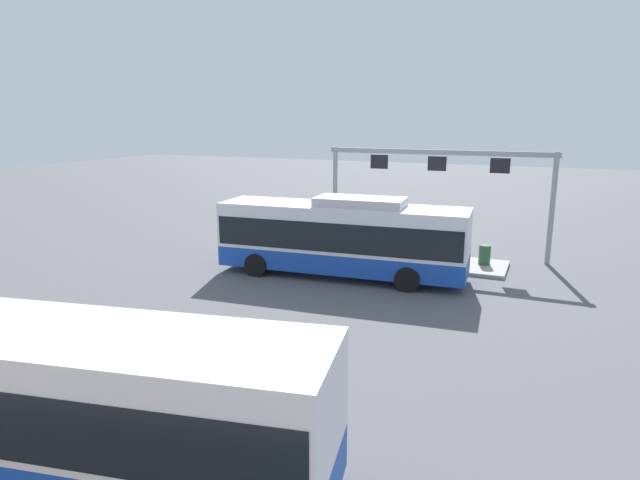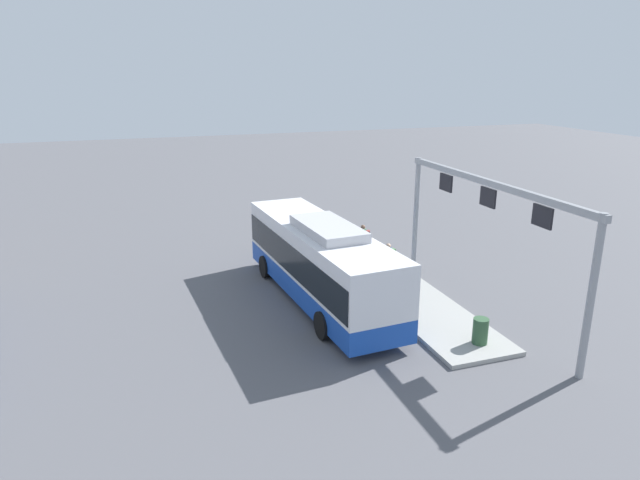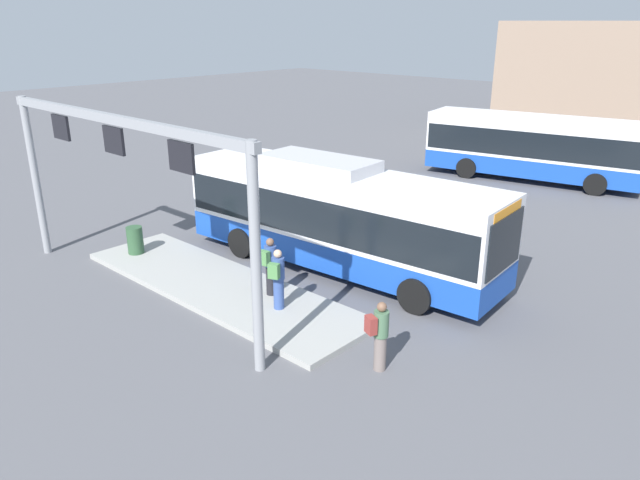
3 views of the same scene
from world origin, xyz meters
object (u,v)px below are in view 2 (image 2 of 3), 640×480
(bus_main, at_px, (320,259))
(person_waiting_mid, at_px, (387,267))
(person_waiting_near, at_px, (388,260))
(trash_bin, at_px, (480,331))
(person_boarding, at_px, (363,240))

(bus_main, bearing_deg, person_waiting_mid, -91.90)
(person_waiting_near, distance_m, trash_bin, 6.44)
(person_waiting_near, bearing_deg, person_waiting_mid, 38.19)
(person_waiting_near, height_order, person_waiting_mid, same)
(bus_main, height_order, trash_bin, bus_main)
(person_boarding, distance_m, person_waiting_mid, 4.49)
(bus_main, distance_m, person_boarding, 6.01)
(person_waiting_near, relative_size, trash_bin, 1.86)
(bus_main, relative_size, person_boarding, 6.42)
(person_waiting_near, xyz_separation_m, person_waiting_mid, (-0.79, 0.46, 0.00))
(person_waiting_near, bearing_deg, bus_main, -6.98)
(person_waiting_mid, bearing_deg, person_boarding, -108.47)
(bus_main, height_order, person_boarding, bus_main)
(bus_main, xyz_separation_m, person_waiting_near, (0.91, -3.47, -0.76))
(person_boarding, xyz_separation_m, person_waiting_near, (-3.62, 0.37, 0.16))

